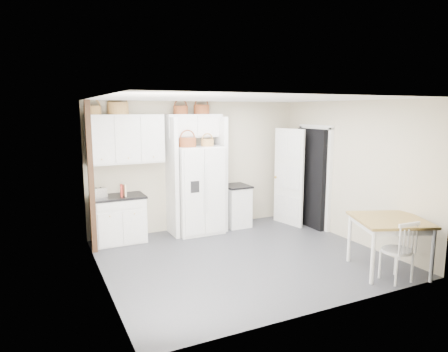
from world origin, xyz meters
TOP-DOWN VIEW (x-y plane):
  - floor at (0.00, 0.00)m, footprint 4.50×4.50m
  - ceiling at (0.00, 0.00)m, footprint 4.50×4.50m
  - wall_back at (0.00, 2.00)m, footprint 4.50×0.00m
  - wall_left at (-2.25, 0.00)m, footprint 0.00×4.00m
  - wall_right at (2.25, 0.00)m, footprint 0.00×4.00m
  - refrigerator at (-0.15, 1.66)m, footprint 0.90×0.72m
  - base_cab_left at (-1.70, 1.70)m, footprint 0.90×0.57m
  - base_cab_right at (0.74, 1.70)m, footprint 0.48×0.57m
  - dining_table at (1.70, -1.45)m, footprint 1.29×1.29m
  - windsor_chair at (1.53, -1.75)m, footprint 0.45×0.41m
  - counter_left at (-1.70, 1.70)m, footprint 0.94×0.61m
  - counter_right at (0.74, 1.70)m, footprint 0.52×0.61m
  - toaster at (-2.05, 1.64)m, footprint 0.29×0.18m
  - cookbook_red at (-1.65, 1.62)m, footprint 0.05×0.15m
  - cookbook_cream at (-1.60, 1.62)m, footprint 0.06×0.15m
  - basket_upper_a at (-2.04, 1.83)m, footprint 0.27×0.27m
  - basket_upper_b at (-1.61, 1.83)m, footprint 0.37×0.37m
  - basket_bridge_a at (-0.41, 1.83)m, footprint 0.29×0.29m
  - basket_bridge_b at (0.02, 1.83)m, footprint 0.32×0.32m
  - basket_fridge_a at (-0.38, 1.56)m, footprint 0.33×0.33m
  - basket_fridge_b at (0.03, 1.56)m, footprint 0.25×0.25m
  - upper_cabinet at (-1.50, 1.83)m, footprint 1.40×0.34m
  - bridge_cabinet at (-0.15, 1.83)m, footprint 1.12×0.34m
  - fridge_panel_left at (-0.66, 1.70)m, footprint 0.08×0.60m
  - fridge_panel_right at (0.36, 1.70)m, footprint 0.08×0.60m
  - trim_post at (-2.20, 1.35)m, footprint 0.09×0.09m
  - doorway_void at (2.16, 1.00)m, footprint 0.18×0.85m
  - door_slab at (1.80, 1.33)m, footprint 0.21×0.79m

SIDE VIEW (x-z plane):
  - floor at x=0.00m, z-range 0.00..0.00m
  - dining_table at x=1.70m, z-range 0.00..0.82m
  - base_cab_left at x=-1.70m, z-range 0.00..0.84m
  - base_cab_right at x=0.74m, z-range 0.00..0.84m
  - windsor_chair at x=1.53m, z-range 0.00..0.89m
  - counter_left at x=-1.70m, z-range 0.84..0.88m
  - counter_right at x=0.74m, z-range 0.84..0.88m
  - refrigerator at x=-0.15m, z-range 0.00..1.74m
  - toaster at x=-2.05m, z-range 0.88..1.07m
  - cookbook_red at x=-1.65m, z-range 0.88..1.10m
  - cookbook_cream at x=-1.60m, z-range 0.88..1.10m
  - doorway_void at x=2.16m, z-range 0.00..2.05m
  - door_slab at x=1.80m, z-range 0.00..2.05m
  - fridge_panel_left at x=-0.66m, z-range 0.00..2.30m
  - fridge_panel_right at x=0.36m, z-range 0.00..2.30m
  - wall_back at x=0.00m, z-range -0.95..3.55m
  - wall_left at x=-2.25m, z-range -0.70..3.30m
  - wall_right at x=2.25m, z-range -0.70..3.30m
  - trim_post at x=-2.20m, z-range 0.00..2.60m
  - basket_fridge_b at x=0.03m, z-range 1.74..1.87m
  - basket_fridge_a at x=-0.38m, z-range 1.74..1.91m
  - upper_cabinet at x=-1.50m, z-range 1.45..2.35m
  - bridge_cabinet at x=-0.15m, z-range 1.90..2.35m
  - basket_upper_a at x=-2.04m, z-range 2.35..2.50m
  - basket_bridge_a at x=-0.41m, z-range 2.35..2.51m
  - basket_bridge_b at x=0.02m, z-range 2.35..2.53m
  - basket_upper_b at x=-1.61m, z-range 2.35..2.57m
  - ceiling at x=0.00m, z-range 2.60..2.60m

